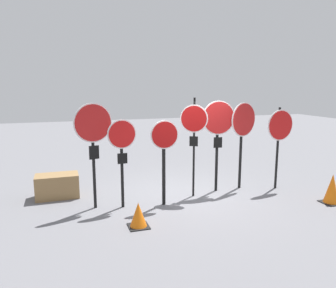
{
  "coord_description": "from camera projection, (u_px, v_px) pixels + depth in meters",
  "views": [
    {
      "loc": [
        -3.13,
        -7.68,
        2.89
      ],
      "look_at": [
        -0.62,
        0.0,
        1.44
      ],
      "focal_mm": 35.0,
      "sensor_mm": 36.0,
      "label": 1
    }
  ],
  "objects": [
    {
      "name": "stop_sign_1",
      "position": [
        122.0,
        146.0,
        7.6
      ],
      "size": [
        0.68,
        0.15,
        2.13
      ],
      "rotation": [
        0.0,
        0.0,
        0.08
      ],
      "color": "black",
      "rests_on": "ground"
    },
    {
      "name": "stop_sign_6",
      "position": [
        280.0,
        131.0,
        9.03
      ],
      "size": [
        0.86,
        0.16,
        2.3
      ],
      "rotation": [
        0.0,
        0.0,
        0.1
      ],
      "color": "black",
      "rests_on": "ground"
    },
    {
      "name": "ground_plane",
      "position": [
        190.0,
        196.0,
        8.65
      ],
      "size": [
        40.0,
        40.0,
        0.0
      ],
      "primitive_type": "plane",
      "color": "slate"
    },
    {
      "name": "traffic_cone_0",
      "position": [
        138.0,
        215.0,
        6.75
      ],
      "size": [
        0.42,
        0.42,
        0.52
      ],
      "color": "black",
      "rests_on": "ground"
    },
    {
      "name": "stop_sign_0",
      "position": [
        93.0,
        133.0,
        7.49
      ],
      "size": [
        0.89,
        0.25,
        2.5
      ],
      "rotation": [
        0.0,
        0.0,
        0.24
      ],
      "color": "black",
      "rests_on": "ground"
    },
    {
      "name": "stop_sign_5",
      "position": [
        243.0,
        127.0,
        9.04
      ],
      "size": [
        0.9,
        0.34,
        2.44
      ],
      "rotation": [
        0.0,
        0.0,
        0.33
      ],
      "color": "black",
      "rests_on": "ground"
    },
    {
      "name": "storage_crate",
      "position": [
        57.0,
        186.0,
        8.53
      ],
      "size": [
        1.08,
        0.61,
        0.61
      ],
      "color": "olive",
      "rests_on": "ground"
    },
    {
      "name": "traffic_cone_1",
      "position": [
        332.0,
        189.0,
        8.1
      ],
      "size": [
        0.45,
        0.45,
        0.74
      ],
      "color": "black",
      "rests_on": "ground"
    },
    {
      "name": "stop_sign_3",
      "position": [
        194.0,
        127.0,
        8.32
      ],
      "size": [
        0.62,
        0.39,
        2.59
      ],
      "rotation": [
        0.0,
        0.0,
        -0.55
      ],
      "color": "black",
      "rests_on": "ground"
    },
    {
      "name": "stop_sign_4",
      "position": [
        218.0,
        127.0,
        8.77
      ],
      "size": [
        0.91,
        0.17,
        2.5
      ],
      "rotation": [
        0.0,
        0.0,
        -0.1
      ],
      "color": "black",
      "rests_on": "ground"
    },
    {
      "name": "stop_sign_2",
      "position": [
        164.0,
        147.0,
        7.78
      ],
      "size": [
        0.68,
        0.14,
        2.09
      ],
      "rotation": [
        0.0,
        0.0,
        -0.01
      ],
      "color": "black",
      "rests_on": "ground"
    }
  ]
}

